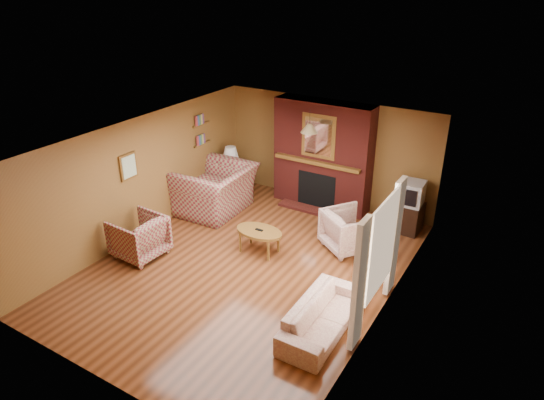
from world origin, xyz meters
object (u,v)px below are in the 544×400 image
Objects in this scene: crt_tv at (410,193)px; table_lamp at (231,158)px; plaid_loveseat at (216,190)px; coffee_table at (259,233)px; floral_armchair at (348,230)px; plaid_armchair at (139,237)px; fireplace at (322,156)px; floral_sofa at (323,316)px; side_table at (232,183)px; tv_stand at (407,217)px.

table_lamp is at bearing -175.26° from crt_tv.
plaid_loveseat is 2.01m from coffee_table.
plaid_armchair is at bearing 69.83° from floral_armchair.
plaid_loveseat is 1.81× the size of plaid_armchair.
fireplace is 2.58m from coffee_table.
crt_tv is (0.15, 3.67, 0.60)m from floral_sofa.
side_table is (-2.00, 1.92, -0.13)m from coffee_table.
plaid_armchair is at bearing -117.68° from fireplace.
plaid_armchair is 2.24m from coffee_table.
tv_stand is (4.15, 0.35, -0.59)m from table_lamp.
table_lamp reaches higher than crt_tv.
tv_stand is at bearing 134.67° from plaid_armchair.
table_lamp is at bearing 49.71° from floral_sofa.
fireplace is 1.36× the size of floral_sofa.
plaid_loveseat is at bearing -158.67° from tv_stand.
floral_armchair is at bearing 87.25° from plaid_loveseat.
table_lamp is (-0.00, 0.00, 0.62)m from side_table.
table_lamp is at bearing -165.71° from fireplace.
fireplace is at bearing -13.52° from floral_armchair.
crt_tv is (4.15, 0.34, 0.58)m from side_table.
floral_sofa is at bearing 91.10° from plaid_armchair.
fireplace is 2.12m from floral_armchair.
fireplace is at bearing 25.65° from floral_sofa.
plaid_loveseat is 2.97× the size of crt_tv.
fireplace is 4.49× the size of crt_tv.
fireplace is 3.90× the size of tv_stand.
plaid_loveseat reaches higher than floral_sofa.
plaid_armchair is (-0.10, -2.25, -0.12)m from plaid_loveseat.
fireplace reaches higher than plaid_loveseat.
plaid_loveseat is 1.83× the size of floral_armchair.
plaid_loveseat is 0.90× the size of floral_sofa.
plaid_armchair is 3.94m from floral_armchair.
table_lamp is at bearing -167.64° from plaid_loveseat.
crt_tv reaches higher than floral_sofa.
plaid_armchair is (-1.95, -3.72, -0.78)m from fireplace.
side_table is at bearing -175.26° from crt_tv.
tv_stand is at bearing 4.82° from table_lamp.
fireplace reaches higher than floral_sofa.
fireplace reaches higher than floral_armchair.
coffee_table is 2.78m from side_table.
side_table is 0.88× the size of table_lamp.
plaid_armchair is 5.34m from tv_stand.
table_lamp is (-0.25, 0.94, 0.38)m from plaid_loveseat.
plaid_loveseat is 4.12m from crt_tv.
floral_sofa is 3.72m from crt_tv.
crt_tv is at bearing 4.74° from table_lamp.
tv_stand is at bearing 90.00° from crt_tv.
plaid_armchair reaches higher than side_table.
coffee_table is (1.85, 1.26, 0.01)m from plaid_armchair.
tv_stand is (0.15, 3.68, 0.05)m from floral_sofa.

